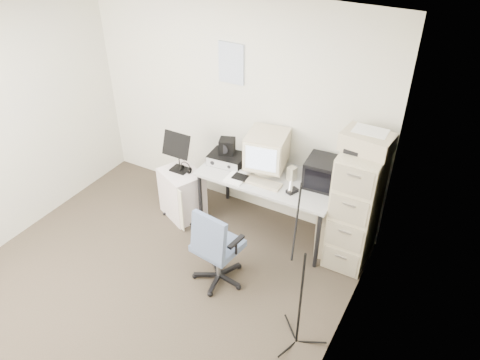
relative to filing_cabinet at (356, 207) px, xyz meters
The scene contains 22 objects.
floor 2.26m from the filing_cabinet, 136.87° to the right, with size 3.60×3.60×0.01m, color #31291E.
ceiling 2.85m from the filing_cabinet, 136.87° to the right, with size 3.60×3.60×0.01m, color white.
wall_back 1.72m from the filing_cabinet, 168.55° to the left, with size 3.60×0.02×2.50m, color beige.
wall_right 1.61m from the filing_cabinet, 81.54° to the right, with size 0.02×3.60×2.50m, color beige.
wall_calendar 1.97m from the filing_cabinet, 169.10° to the left, with size 0.30×0.02×0.44m, color white.
filing_cabinet is the anchor object (origin of this frame).
printer 0.74m from the filing_cabinet, 90.00° to the left, with size 0.45×0.31×0.18m, color tan.
desk 0.99m from the filing_cabinet, behind, with size 1.50×0.70×0.73m, color #ABABA2.
crt_monitor 1.07m from the filing_cabinet, behind, with size 0.41×0.43×0.45m, color tan.
crt_tv 0.48m from the filing_cabinet, 167.19° to the left, with size 0.32×0.34×0.30m, color black.
desk_speaker 0.74m from the filing_cabinet, behind, with size 0.08×0.08×0.15m, color beige.
keyboard 0.98m from the filing_cabinet, 168.39° to the right, with size 0.41×0.15×0.02m, color tan.
mouse 0.65m from the filing_cabinet, 163.34° to the right, with size 0.07×0.12×0.04m, color black.
radio_receiver 1.48m from the filing_cabinet, behind, with size 0.39×0.28×0.11m, color black.
radio_speaker 1.52m from the filing_cabinet, behind, with size 0.17×0.15×0.17m, color black.
papers 1.26m from the filing_cabinet, 169.72° to the right, with size 0.20×0.27×0.02m, color white.
pc_tower 0.51m from the filing_cabinet, behind, with size 0.21×0.47×0.44m, color tan.
office_chair 1.43m from the filing_cabinet, 137.01° to the right, with size 0.53×0.53×0.92m, color #465673.
side_cart 2.00m from the filing_cabinet, behind, with size 0.48×0.38×0.59m, color silver.
music_stand 2.00m from the filing_cabinet, behind, with size 0.33×0.18×0.49m, color black.
headphones 1.92m from the filing_cabinet, behind, with size 0.14×0.14×0.02m, color black.
mic_stand 1.28m from the filing_cabinet, 92.12° to the right, with size 0.02×0.02×1.36m, color black.
Camera 1 is at (2.37, -2.32, 3.49)m, focal length 35.00 mm.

